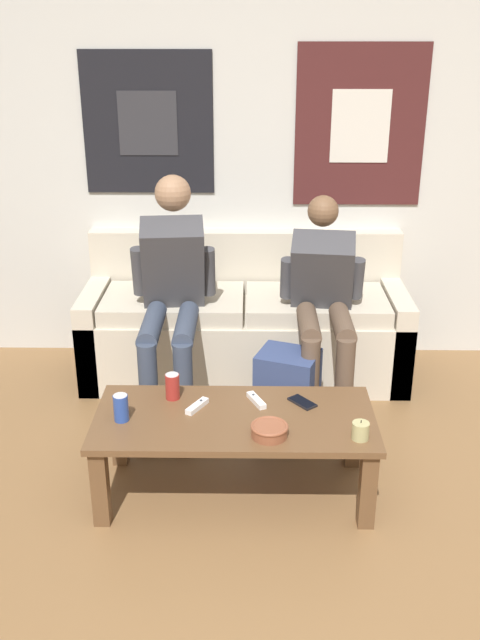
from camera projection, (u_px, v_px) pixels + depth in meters
name	position (u px, v px, depth m)	size (l,w,h in m)	color
wall_back	(270.00, 156.00, 4.30)	(10.00, 0.07, 2.55)	silver
couch	(245.00, 327.00, 4.35)	(1.93, 0.70, 0.83)	beige
coffee_table	(235.00, 429.00, 3.19)	(1.25, 0.57, 0.40)	brown
person_seated_adult	(171.00, 287.00, 3.88)	(0.47, 0.94, 1.25)	#384256
person_seated_teen	(324.00, 298.00, 3.89)	(0.47, 0.86, 1.14)	brown
backpack	(287.00, 393.00, 3.76)	(0.37, 0.35, 0.44)	navy
ceramic_bowl	(269.00, 430.00, 3.01)	(0.16, 0.16, 0.05)	brown
pillar_candle	(360.00, 431.00, 2.98)	(0.07, 0.07, 0.09)	tan
drink_can_blue	(121.00, 408.00, 3.12)	(0.07, 0.07, 0.12)	#28479E
drink_can_red	(172.00, 386.00, 3.30)	(0.07, 0.07, 0.12)	maroon
game_controller_near_left	(197.00, 406.00, 3.23)	(0.10, 0.14, 0.03)	white
game_controller_near_right	(256.00, 400.00, 3.28)	(0.09, 0.14, 0.03)	white
cell_phone	(302.00, 402.00, 3.27)	(0.14, 0.15, 0.01)	black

